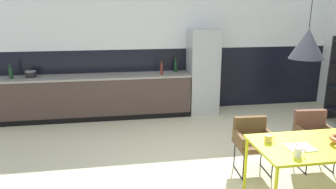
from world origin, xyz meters
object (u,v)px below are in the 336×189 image
Objects in this scene: armchair_by_stool at (252,137)px; mug_glass_clear at (269,139)px; dining_table at (322,147)px; bottle_spice_small at (11,73)px; bottle_oil_tall at (162,69)px; refrigerator_column at (203,72)px; armchair_head_of_table at (313,132)px; mug_short_terracotta at (298,152)px; bottle_wine_green at (176,66)px; pendant_lamp_over_table_near at (307,44)px; cooking_pot at (31,74)px; open_book at (300,148)px.

mug_glass_clear reaches higher than armchair_by_stool.
bottle_spice_small is (-4.30, 3.47, 0.33)m from dining_table.
bottle_spice_small is at bearing 178.92° from bottle_oil_tall.
refrigerator_column reaches higher than mug_glass_clear.
dining_table is 0.96m from armchair_head_of_table.
mug_short_terracotta is 0.43× the size of bottle_wine_green.
bottle_wine_green reaches higher than armchair_head_of_table.
armchair_by_stool is at bearing 100.29° from pendant_lamp_over_table_near.
bottle_oil_tall reaches higher than cooking_pot.
cooking_pot is at bearing 135.80° from pendant_lamp_over_table_near.
mug_glass_clear is 0.98× the size of mug_short_terracotta.
cooking_pot is 0.69× the size of bottle_wine_green.
bottle_spice_small reaches higher than mug_glass_clear.
armchair_by_stool is 5.91× the size of mug_glass_clear.
dining_table is 5.35m from cooking_pot.
armchair_head_of_table is 6.32× the size of mug_glass_clear.
bottle_oil_tall is (-1.34, 3.42, 0.33)m from dining_table.
mug_glass_clear is at bearing -76.96° from bottle_oil_tall.
bottle_spice_small reaches higher than armchair_head_of_table.
bottle_spice_small is 0.96× the size of bottle_wine_green.
open_book is 0.24m from mug_short_terracotta.
bottle_oil_tall is (-1.80, 2.60, 0.49)m from armchair_head_of_table.
bottle_wine_green reaches higher than open_book.
refrigerator_column is 3.62m from pendant_lamp_over_table_near.
mug_glass_clear is at bearing 36.87° from armchair_head_of_table.
mug_short_terracotta is at bearing -82.11° from bottle_wine_green.
open_book is 2.27× the size of mug_glass_clear.
armchair_by_stool is (-0.02, -2.69, -0.41)m from refrigerator_column.
cooking_pot is (-3.96, 3.58, 0.27)m from dining_table.
armchair_by_stool is 2.72× the size of bottle_oil_tall.
bottle_wine_green reaches higher than cooking_pot.
cooking_pot is at bearing -34.89° from armchair_by_stool.
bottle_spice_small is at bearing 135.83° from mug_short_terracotta.
bottle_oil_tall is 3.65m from pendant_lamp_over_table_near.
bottle_oil_tall is at bearing 106.42° from open_book.
bottle_oil_tall is at bearing -1.08° from bottle_spice_small.
bottle_wine_green is (-1.00, 3.66, 0.33)m from dining_table.
armchair_head_of_table is at bearing -55.22° from bottle_oil_tall.
pendant_lamp_over_table_near reaches higher than open_book.
bottle_wine_green is (0.34, 0.24, 0.00)m from bottle_oil_tall.
bottle_oil_tall reaches higher than armchair_head_of_table.
open_book is 3.79m from bottle_wine_green.
bottle_wine_green is at bearing 105.34° from dining_table.
bottle_wine_green reaches higher than armchair_by_stool.
dining_table is at bearing -38.93° from bottle_spice_small.
pendant_lamp_over_table_near is (0.12, -3.49, 0.95)m from refrigerator_column.
armchair_by_stool is (-0.46, 0.83, -0.18)m from dining_table.
bottle_spice_small is (-3.87, -0.04, 0.11)m from refrigerator_column.
mug_short_terracotta is at bearing -150.99° from dining_table.
armchair_head_of_table is (0.89, -2.69, -0.38)m from refrigerator_column.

